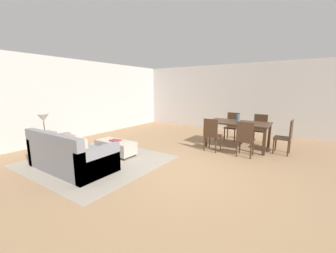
# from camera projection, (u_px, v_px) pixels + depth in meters

# --- Properties ---
(ground_plane) EXTENTS (10.80, 10.80, 0.00)m
(ground_plane) POSITION_uv_depth(u_px,v_px,m) (177.00, 170.00, 4.46)
(ground_plane) COLOR #9E7A56
(wall_back) EXTENTS (9.00, 0.12, 2.70)m
(wall_back) POSITION_uv_depth(u_px,v_px,m) (242.00, 98.00, 8.31)
(wall_back) COLOR beige
(wall_back) RESTS_ON ground_plane
(wall_left) EXTENTS (0.12, 11.00, 2.70)m
(wall_left) POSITION_uv_depth(u_px,v_px,m) (73.00, 100.00, 7.08)
(wall_left) COLOR beige
(wall_left) RESTS_ON ground_plane
(area_rug) EXTENTS (3.00, 2.80, 0.01)m
(area_rug) POSITION_uv_depth(u_px,v_px,m) (97.00, 161.00, 5.03)
(area_rug) COLOR gray
(area_rug) RESTS_ON ground_plane
(couch) EXTENTS (1.93, 0.97, 0.86)m
(couch) POSITION_uv_depth(u_px,v_px,m) (70.00, 156.00, 4.48)
(couch) COLOR gray
(couch) RESTS_ON ground_plane
(ottoman_table) EXTENTS (1.10, 0.48, 0.38)m
(ottoman_table) POSITION_uv_depth(u_px,v_px,m) (116.00, 147.00, 5.44)
(ottoman_table) COLOR #B7AD9E
(ottoman_table) RESTS_ON ground_plane
(side_table) EXTENTS (0.40, 0.40, 0.58)m
(side_table) POSITION_uv_depth(u_px,v_px,m) (46.00, 139.00, 5.24)
(side_table) COLOR olive
(side_table) RESTS_ON ground_plane
(table_lamp) EXTENTS (0.26, 0.26, 0.53)m
(table_lamp) POSITION_uv_depth(u_px,v_px,m) (43.00, 119.00, 5.15)
(table_lamp) COLOR brown
(table_lamp) RESTS_ON side_table
(dining_table) EXTENTS (1.74, 0.96, 0.76)m
(dining_table) POSITION_uv_depth(u_px,v_px,m) (238.00, 125.00, 6.10)
(dining_table) COLOR #422B1C
(dining_table) RESTS_ON ground_plane
(dining_chair_near_left) EXTENTS (0.41, 0.41, 0.92)m
(dining_chair_near_left) POSITION_uv_depth(u_px,v_px,m) (212.00, 133.00, 5.72)
(dining_chair_near_left) COLOR #422B1C
(dining_chair_near_left) RESTS_ON ground_plane
(dining_chair_near_right) EXTENTS (0.42, 0.42, 0.92)m
(dining_chair_near_right) POSITION_uv_depth(u_px,v_px,m) (245.00, 137.00, 5.22)
(dining_chair_near_right) COLOR #422B1C
(dining_chair_near_right) RESTS_ON ground_plane
(dining_chair_far_left) EXTENTS (0.40, 0.40, 0.92)m
(dining_chair_far_left) POSITION_uv_depth(u_px,v_px,m) (232.00, 125.00, 7.03)
(dining_chair_far_left) COLOR #422B1C
(dining_chair_far_left) RESTS_ON ground_plane
(dining_chair_far_right) EXTENTS (0.40, 0.40, 0.92)m
(dining_chair_far_right) POSITION_uv_depth(u_px,v_px,m) (260.00, 127.00, 6.56)
(dining_chair_far_right) COLOR #422B1C
(dining_chair_far_right) RESTS_ON ground_plane
(dining_chair_head_east) EXTENTS (0.42, 0.42, 0.92)m
(dining_chair_head_east) POSITION_uv_depth(u_px,v_px,m) (286.00, 135.00, 5.45)
(dining_chair_head_east) COLOR #422B1C
(dining_chair_head_east) RESTS_ON ground_plane
(vase_centerpiece) EXTENTS (0.10, 0.10, 0.21)m
(vase_centerpiece) POSITION_uv_depth(u_px,v_px,m) (238.00, 118.00, 6.11)
(vase_centerpiece) COLOR slate
(vase_centerpiece) RESTS_ON dining_table
(book_on_ottoman) EXTENTS (0.28, 0.23, 0.03)m
(book_on_ottoman) POSITION_uv_depth(u_px,v_px,m) (115.00, 140.00, 5.40)
(book_on_ottoman) COLOR maroon
(book_on_ottoman) RESTS_ON ottoman_table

